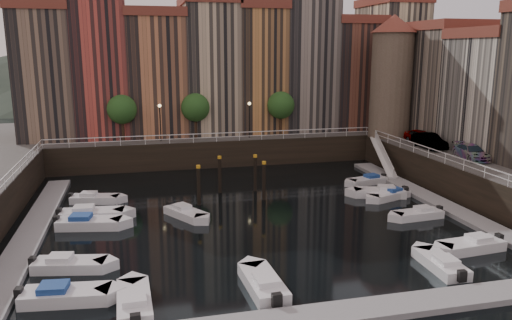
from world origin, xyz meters
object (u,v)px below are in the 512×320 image
object	(u,v)px
corner_tower	(391,74)
car_b	(429,142)
mooring_pilings	(235,179)
car_c	(471,153)
boat_left_2	(88,223)
boat_left_1	(68,265)
boat_left_0	(64,295)
car_a	(421,137)
gangway	(383,155)

from	to	relation	value
corner_tower	car_b	world-z (taller)	corner_tower
mooring_pilings	car_c	bearing A→B (deg)	-8.93
corner_tower	boat_left_2	bearing A→B (deg)	-154.72
mooring_pilings	car_c	world-z (taller)	car_c
corner_tower	boat_left_1	size ratio (longest dim) A/B	2.99
boat_left_0	boat_left_2	world-z (taller)	boat_left_2
boat_left_0	car_a	xyz separation A→B (m)	(33.80, 21.61, 3.35)
corner_tower	gangway	bearing A→B (deg)	-122.80
gangway	boat_left_0	bearing A→B (deg)	-143.28
corner_tower	car_c	bearing A→B (deg)	-84.69
boat_left_1	car_c	distance (m)	35.54
mooring_pilings	car_c	size ratio (longest dim) A/B	1.33
gangway	car_c	world-z (taller)	car_c
gangway	boat_left_2	xyz separation A→B (m)	(-29.48, -10.79, -1.54)
boat_left_2	mooring_pilings	bearing A→B (deg)	34.38
corner_tower	boat_left_2	distance (m)	37.13
car_b	car_c	world-z (taller)	car_b
gangway	corner_tower	bearing A→B (deg)	57.20
boat_left_2	boat_left_1	bearing A→B (deg)	-83.24
car_b	mooring_pilings	bearing A→B (deg)	-173.37
gangway	boat_left_2	size ratio (longest dim) A/B	1.66
gangway	mooring_pilings	world-z (taller)	gangway
corner_tower	boat_left_1	xyz separation A→B (m)	(-32.91, -22.64, -9.85)
gangway	car_a	size ratio (longest dim) A/B	1.96
gangway	boat_left_1	size ratio (longest dim) A/B	1.80
boat_left_0	boat_left_2	xyz separation A→B (m)	(0.27, 11.40, 0.01)
mooring_pilings	car_a	distance (m)	22.03
gangway	car_b	xyz separation A→B (m)	(3.30, -3.36, 1.84)
boat_left_1	boat_left_2	world-z (taller)	boat_left_2
mooring_pilings	car_a	world-z (taller)	car_a
boat_left_2	car_c	xyz separation A→B (m)	(33.63, 1.91, 3.29)
boat_left_0	car_b	xyz separation A→B (m)	(33.05, 18.83, 3.39)
gangway	mooring_pilings	xyz separation A→B (m)	(-17.33, -5.51, -0.27)
corner_tower	mooring_pilings	world-z (taller)	corner_tower
boat_left_0	boat_left_2	size ratio (longest dim) A/B	0.97
gangway	boat_left_1	distance (m)	35.10
boat_left_1	boat_left_2	xyz separation A→B (m)	(0.53, 7.35, 0.03)
gangway	boat_left_2	bearing A→B (deg)	-159.89
car_b	car_c	bearing A→B (deg)	-80.55
mooring_pilings	car_b	distance (m)	20.85
car_a	mooring_pilings	bearing A→B (deg)	-173.81
gangway	boat_left_0	size ratio (longest dim) A/B	1.71
boat_left_2	car_b	distance (m)	33.78
corner_tower	boat_left_0	bearing A→B (deg)	-140.74
corner_tower	car_b	distance (m)	10.17
car_c	car_b	bearing A→B (deg)	107.12
gangway	car_b	world-z (taller)	car_b
mooring_pilings	boat_left_1	size ratio (longest dim) A/B	1.32
mooring_pilings	corner_tower	bearing A→B (deg)	26.31
corner_tower	car_a	xyz separation A→B (m)	(1.14, -5.08, -6.47)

